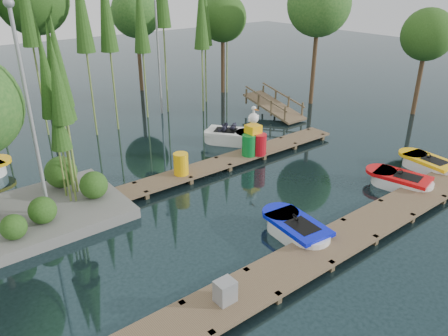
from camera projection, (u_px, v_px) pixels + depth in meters
ground_plane at (222, 203)px, 16.29m from camera, size 90.00×90.00×0.00m
near_dock at (315, 253)px, 12.98m from camera, size 18.00×1.50×0.50m
far_dock at (204, 168)px, 18.54m from camera, size 15.00×1.20×0.50m
island at (0, 135)px, 13.77m from camera, size 6.20×4.20×6.75m
tree_screen at (46, 13)px, 20.17m from camera, size 34.42×18.53×10.31m
lamp_island at (28, 103)px, 13.21m from camera, size 0.30×0.30×7.25m
lamp_rear at (158, 41)px, 24.63m from camera, size 0.30×0.30×7.25m
ramp at (274, 106)px, 25.76m from camera, size 1.50×3.94×1.49m
boat_blue at (296, 230)px, 14.08m from camera, size 1.49×2.82×0.91m
boat_red at (400, 182)px, 17.32m from camera, size 1.75×2.85×0.89m
boat_yellow_near at (428, 165)px, 18.79m from camera, size 1.47×2.77×0.89m
boat_white_far at (231, 136)px, 21.84m from camera, size 2.86×3.15×1.40m
utility_cabinet at (225, 291)px, 10.90m from camera, size 0.49×0.42×0.60m
yellow_barrel at (181, 164)px, 17.68m from camera, size 0.60×0.60×0.90m
drum_cluster at (254, 140)px, 19.65m from camera, size 1.28×1.17×2.20m
seagull_post at (262, 138)px, 20.19m from camera, size 0.48×0.26×0.77m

